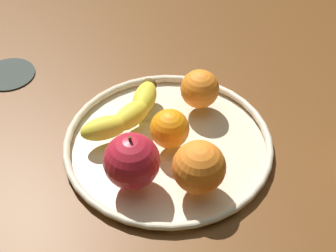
{
  "coord_description": "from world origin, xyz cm",
  "views": [
    {
      "loc": [
        -48.15,
        -29.88,
        60.21
      ],
      "look_at": [
        0.0,
        0.0,
        4.8
      ],
      "focal_mm": 53.86,
      "sensor_mm": 36.0,
      "label": 1
    }
  ],
  "objects_px": {
    "fruit_bowl": "(168,143)",
    "orange_front_right": "(170,129)",
    "banana": "(128,113)",
    "ambient_coaster": "(10,73)",
    "apple": "(130,160)",
    "orange_back_right": "(200,89)",
    "orange_front_left": "(199,167)"
  },
  "relations": [
    {
      "from": "fruit_bowl",
      "to": "apple",
      "type": "height_order",
      "value": "apple"
    },
    {
      "from": "apple",
      "to": "orange_front_right",
      "type": "height_order",
      "value": "apple"
    },
    {
      "from": "banana",
      "to": "apple",
      "type": "bearing_deg",
      "value": -134.51
    },
    {
      "from": "orange_back_right",
      "to": "orange_front_right",
      "type": "distance_m",
      "value": 0.11
    },
    {
      "from": "fruit_bowl",
      "to": "orange_back_right",
      "type": "xyz_separation_m",
      "value": [
        0.1,
        -0.0,
        0.04
      ]
    },
    {
      "from": "orange_front_right",
      "to": "orange_back_right",
      "type": "bearing_deg",
      "value": 2.64
    },
    {
      "from": "banana",
      "to": "apple",
      "type": "distance_m",
      "value": 0.13
    },
    {
      "from": "fruit_bowl",
      "to": "banana",
      "type": "bearing_deg",
      "value": 88.54
    },
    {
      "from": "apple",
      "to": "orange_back_right",
      "type": "relative_size",
      "value": 1.38
    },
    {
      "from": "fruit_bowl",
      "to": "orange_back_right",
      "type": "distance_m",
      "value": 0.11
    },
    {
      "from": "apple",
      "to": "ambient_coaster",
      "type": "bearing_deg",
      "value": 73.92
    },
    {
      "from": "banana",
      "to": "orange_front_left",
      "type": "bearing_deg",
      "value": -100.74
    },
    {
      "from": "fruit_bowl",
      "to": "orange_front_right",
      "type": "height_order",
      "value": "orange_front_right"
    },
    {
      "from": "fruit_bowl",
      "to": "ambient_coaster",
      "type": "distance_m",
      "value": 0.36
    },
    {
      "from": "fruit_bowl",
      "to": "orange_front_left",
      "type": "distance_m",
      "value": 0.11
    },
    {
      "from": "banana",
      "to": "ambient_coaster",
      "type": "relative_size",
      "value": 1.85
    },
    {
      "from": "apple",
      "to": "orange_front_right",
      "type": "bearing_deg",
      "value": -5.5
    },
    {
      "from": "banana",
      "to": "ambient_coaster",
      "type": "distance_m",
      "value": 0.28
    },
    {
      "from": "apple",
      "to": "fruit_bowl",
      "type": "bearing_deg",
      "value": -1.71
    },
    {
      "from": "ambient_coaster",
      "to": "apple",
      "type": "bearing_deg",
      "value": -106.08
    },
    {
      "from": "fruit_bowl",
      "to": "orange_front_left",
      "type": "relative_size",
      "value": 4.34
    },
    {
      "from": "orange_front_left",
      "to": "banana",
      "type": "bearing_deg",
      "value": 70.7
    },
    {
      "from": "apple",
      "to": "orange_front_right",
      "type": "distance_m",
      "value": 0.1
    },
    {
      "from": "fruit_bowl",
      "to": "apple",
      "type": "bearing_deg",
      "value": 178.29
    },
    {
      "from": "apple",
      "to": "orange_back_right",
      "type": "distance_m",
      "value": 0.2
    },
    {
      "from": "orange_back_right",
      "to": "ambient_coaster",
      "type": "xyz_separation_m",
      "value": [
        -0.1,
        0.36,
        -0.05
      ]
    },
    {
      "from": "orange_back_right",
      "to": "ambient_coaster",
      "type": "bearing_deg",
      "value": 105.41
    },
    {
      "from": "banana",
      "to": "orange_front_right",
      "type": "relative_size",
      "value": 2.94
    },
    {
      "from": "banana",
      "to": "orange_back_right",
      "type": "height_order",
      "value": "orange_back_right"
    },
    {
      "from": "orange_front_left",
      "to": "fruit_bowl",
      "type": "bearing_deg",
      "value": 57.17
    },
    {
      "from": "orange_front_left",
      "to": "orange_back_right",
      "type": "height_order",
      "value": "orange_front_left"
    },
    {
      "from": "fruit_bowl",
      "to": "ambient_coaster",
      "type": "relative_size",
      "value": 3.42
    }
  ]
}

